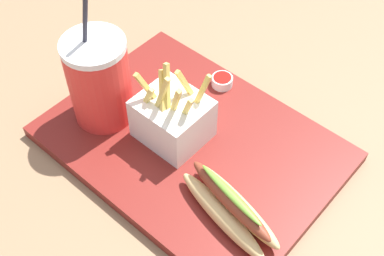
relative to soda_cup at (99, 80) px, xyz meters
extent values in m
cube|color=#8C6B4C|center=(-0.15, -0.05, -0.11)|extent=(2.40, 2.40, 0.02)
cube|color=maroon|center=(-0.15, -0.05, -0.09)|extent=(0.45, 0.32, 0.02)
cylinder|color=red|center=(0.00, 0.00, -0.01)|extent=(0.10, 0.10, 0.14)
cylinder|color=white|center=(0.00, 0.00, 0.07)|extent=(0.10, 0.10, 0.01)
cylinder|color=#262633|center=(0.01, 0.00, 0.11)|extent=(0.02, 0.02, 0.09)
cube|color=white|center=(-0.12, -0.04, -0.04)|extent=(0.10, 0.09, 0.08)
cube|color=#E5C660|center=(-0.12, -0.07, 0.02)|extent=(0.02, 0.03, 0.07)
cube|color=#E5C660|center=(-0.11, -0.03, 0.01)|extent=(0.04, 0.04, 0.08)
cube|color=#E5C660|center=(-0.15, -0.04, 0.01)|extent=(0.03, 0.01, 0.07)
cube|color=#E5C660|center=(-0.13, -0.03, 0.02)|extent=(0.04, 0.02, 0.08)
cube|color=#E5C660|center=(-0.15, -0.07, 0.02)|extent=(0.02, 0.03, 0.06)
cube|color=#E5C660|center=(-0.09, -0.02, 0.00)|extent=(0.03, 0.01, 0.06)
cube|color=#E5C660|center=(-0.08, -0.02, 0.02)|extent=(0.03, 0.03, 0.07)
cube|color=#E5C660|center=(-0.11, -0.04, 0.03)|extent=(0.03, 0.03, 0.08)
cube|color=#E5C660|center=(-0.11, -0.02, 0.02)|extent=(0.03, 0.02, 0.08)
ellipsoid|color=#DBB775|center=(-0.28, 0.00, -0.06)|extent=(0.17, 0.06, 0.03)
ellipsoid|color=#DBB775|center=(-0.27, 0.03, -0.06)|extent=(0.17, 0.06, 0.03)
ellipsoid|color=brown|center=(-0.27, 0.02, -0.03)|extent=(0.16, 0.05, 0.02)
ellipsoid|color=#6B9E33|center=(-0.27, 0.02, -0.02)|extent=(0.12, 0.03, 0.01)
cylinder|color=white|center=(-0.10, -0.18, -0.07)|extent=(0.04, 0.04, 0.02)
cylinder|color=#B2140F|center=(-0.10, -0.18, -0.06)|extent=(0.03, 0.03, 0.01)
camera|label=1|loc=(-0.48, 0.33, 0.55)|focal=47.64mm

